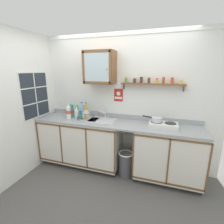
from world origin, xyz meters
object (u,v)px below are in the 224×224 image
Objects in this scene: sink at (102,121)px; hot_plate_stove at (163,125)px; saucepan at (156,119)px; bottle_detergent_teal_0 at (72,110)px; bottle_opaque_white_4 at (69,112)px; wall_cabinet at (100,67)px; trash_bin at (126,164)px; bottle_water_blue_2 at (82,111)px; dish_rack at (88,118)px; mug at (81,117)px; bottle_juice_amber_3 at (86,111)px; warning_sign at (118,95)px; bottle_soda_green_5 at (77,111)px; bottle_water_clear_1 at (77,114)px.

sink is 1.08× the size of hot_plate_stove.
saucepan reaches higher than hot_plate_stove.
bottle_opaque_white_4 reaches higher than bottle_detergent_teal_0.
hot_plate_stove is 1.75m from bottle_detergent_teal_0.
wall_cabinet reaches higher than bottle_detergent_teal_0.
trash_bin is (0.50, -0.17, -0.70)m from sink.
hot_plate_stove is at bearing 1.98° from bottle_opaque_white_4.
sink is 0.46m from bottle_water_blue_2.
dish_rack reaches higher than mug.
sink reaches higher than saucepan.
bottle_juice_amber_3 reaches higher than hot_plate_stove.
bottle_water_blue_2 is at bearing 176.52° from hot_plate_stove.
bottle_detergent_teal_0 is at bearing -167.98° from warning_sign.
trash_bin is (-0.47, -0.15, -0.83)m from saucepan.
bottle_detergent_teal_0 reaches higher than mug.
wall_cabinet is (0.57, 0.20, 0.81)m from bottle_opaque_white_4.
bottle_water_blue_2 is at bearing -10.05° from bottle_soda_green_5.
hot_plate_stove is 1.44× the size of bottle_water_blue_2.
saucepan is 0.97× the size of dish_rack.
hot_plate_stove is 2.01× the size of bottle_water_clear_1.
bottle_water_blue_2 is 1.06× the size of bottle_opaque_white_4.
bottle_water_blue_2 reaches higher than bottle_opaque_white_4.
bottle_soda_green_5 reaches higher than saucepan.
bottle_water_blue_2 reaches higher than trash_bin.
bottle_water_blue_2 reaches higher than sink.
bottle_water_blue_2 is 2.60× the size of mug.
warning_sign is at bearing 27.29° from mug.
bottle_detergent_teal_0 is 0.31m from mug.
trash_bin is (1.06, -0.24, -0.83)m from bottle_soda_green_5.
saucepan is at bearing -1.70° from sink.
bottle_water_clear_1 is 0.96m from wall_cabinet.
bottle_juice_amber_3 is 1.10× the size of bottle_opaque_white_4.
dish_rack is at bearing -146.92° from wall_cabinet.
bottle_water_clear_1 reaches higher than hot_plate_stove.
wall_cabinet reaches higher than saucepan.
mug is at bearing -152.30° from wall_cabinet.
bottle_soda_green_5 is 1.12× the size of warning_sign.
wall_cabinet reaches higher than bottle_water_blue_2.
bottle_soda_green_5 is (-1.53, 0.09, 0.00)m from saucepan.
bottle_detergent_teal_0 is 1.02m from wall_cabinet.
mug is at bearing -168.75° from sink.
saucepan is 1.40m from bottle_water_blue_2.
warning_sign is at bearing 160.42° from hot_plate_stove.
hot_plate_stove is at bearing -3.48° from bottle_water_blue_2.
mug reaches higher than hot_plate_stove.
wall_cabinet is at bearing 8.34° from bottle_water_blue_2.
saucepan is 1.06× the size of bottle_water_blue_2.
dish_rack is 0.95m from wall_cabinet.
mug reaches higher than trash_bin.
wall_cabinet is 1.25× the size of trash_bin.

